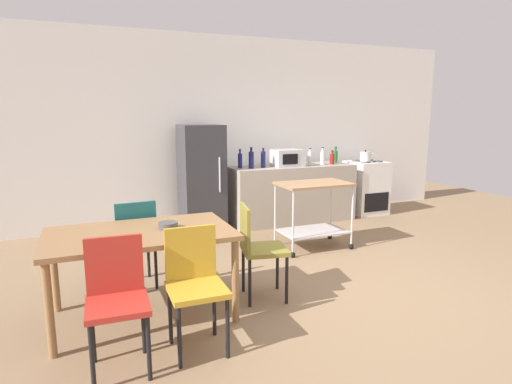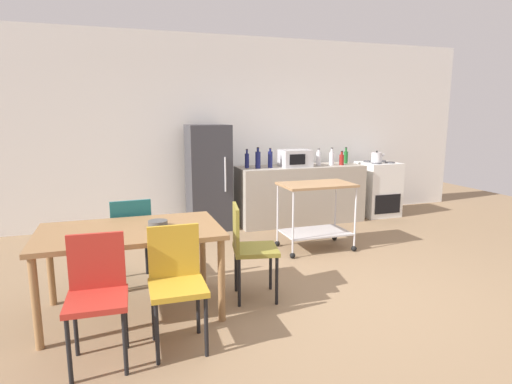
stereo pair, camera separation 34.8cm
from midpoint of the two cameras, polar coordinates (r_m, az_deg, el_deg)
ground_plane at (r=4.30m, az=11.63°, el=-13.14°), size 12.00×12.00×0.00m
back_wall at (r=6.89m, az=-1.45°, el=8.34°), size 8.40×0.12×2.90m
kitchen_counter at (r=6.78m, az=7.39°, el=-0.29°), size 2.00×0.64×0.90m
dining_table at (r=3.71m, az=-13.94°, el=-6.06°), size 1.50×0.90×0.75m
chair_teal at (r=4.37m, az=-14.27°, el=-5.64°), size 0.42×0.42×0.89m
chair_olive at (r=3.93m, az=1.55°, el=-7.14°), size 0.47×0.47×0.89m
chair_red at (r=3.11m, az=-17.53°, el=-12.52°), size 0.42×0.42×0.89m
chair_mustard at (r=3.19m, az=-7.53°, el=-11.45°), size 0.41×0.41×0.89m
stove_oven at (r=7.53m, az=17.30°, el=0.41°), size 0.60×0.61×0.92m
refrigerator at (r=6.33m, az=-4.85°, el=1.98°), size 0.60×0.63×1.55m
kitchen_cart at (r=5.42m, az=9.90°, el=-1.76°), size 0.91×0.57×0.85m
bottle_sparkling_water at (r=6.39m, az=0.33°, el=4.29°), size 0.06×0.06×0.29m
bottle_vinegar at (r=6.34m, az=1.84°, el=4.38°), size 0.08×0.08×0.32m
bottle_soy_sauce at (r=6.42m, az=3.48°, el=4.41°), size 0.07×0.07×0.30m
microwave at (r=6.60m, az=6.81°, el=4.52°), size 0.46×0.35×0.26m
bottle_hot_sauce at (r=6.80m, az=9.87°, el=4.48°), size 0.08×0.08×0.27m
bottle_soda at (r=6.88m, az=11.56°, el=4.47°), size 0.08×0.08×0.28m
bottle_wine at (r=6.95m, az=12.85°, el=4.30°), size 0.07×0.07×0.22m
bottle_sesame_oil at (r=7.19m, az=13.34°, el=4.62°), size 0.07×0.07×0.27m
fruit_bowl at (r=3.71m, az=-10.44°, el=-4.22°), size 0.17×0.17×0.05m
kettle at (r=7.31m, az=17.23°, el=4.47°), size 0.24×0.17×0.19m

